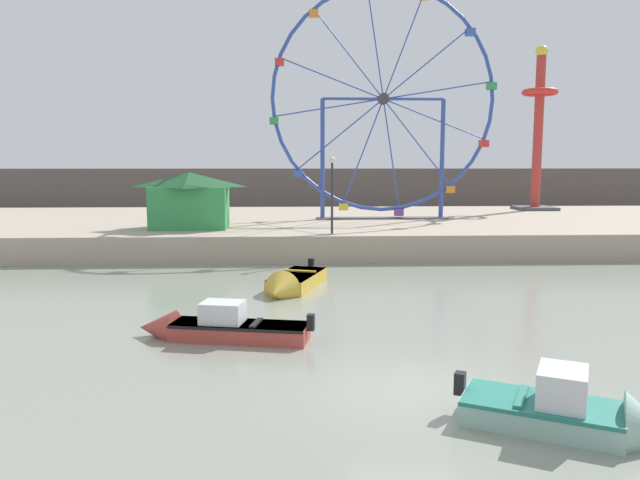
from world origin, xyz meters
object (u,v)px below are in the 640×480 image
Objects in this scene: motorboat_seafoam at (576,414)px; ferris_wheel_blue_frame at (383,102)px; drop_tower_red_tower at (538,130)px; carnival_booth_green_kiosk at (190,199)px; motorboat_mustard_yellow at (291,284)px; motorboat_faded_red at (214,327)px; promenade_lamp_near at (332,183)px.

ferris_wheel_blue_frame is (0.53, 27.94, 8.35)m from motorboat_seafoam.
drop_tower_red_tower is 2.70× the size of carnival_booth_green_kiosk.
motorboat_faded_red is (-2.13, -6.31, 0.05)m from motorboat_mustard_yellow.
drop_tower_red_tower is at bearing -114.54° from motorboat_faded_red.
motorboat_mustard_yellow is 1.24× the size of motorboat_seafoam.
drop_tower_red_tower is (20.78, 28.66, 7.06)m from motorboat_faded_red.
motorboat_faded_red is 14.74m from promenade_lamp_near.
ferris_wheel_blue_frame is 13.72m from carnival_booth_green_kiosk.
motorboat_faded_red is 17.13m from carnival_booth_green_kiosk.
motorboat_mustard_yellow is at bearing -105.68° from promenade_lamp_near.
motorboat_seafoam is at bearing 151.35° from motorboat_faded_red.
drop_tower_red_tower reaches higher than promenade_lamp_near.
motorboat_faded_red reaches higher than motorboat_mustard_yellow.
promenade_lamp_near reaches higher than motorboat_mustard_yellow.
carnival_booth_green_kiosk is 8.21m from promenade_lamp_near.
promenade_lamp_near is at bearing -114.94° from ferris_wheel_blue_frame.
ferris_wheel_blue_frame reaches higher than promenade_lamp_near.
carnival_booth_green_kiosk is 1.17× the size of promenade_lamp_near.
promenade_lamp_near is at bearing -21.89° from carnival_booth_green_kiosk.
motorboat_faded_red is 36.09m from drop_tower_red_tower.
ferris_wheel_blue_frame is at bearing -98.68° from motorboat_faded_red.
carnival_booth_green_kiosk is at bearing -153.47° from drop_tower_red_tower.
carnival_booth_green_kiosk is at bearing 159.09° from promenade_lamp_near.
ferris_wheel_blue_frame reaches higher than drop_tower_red_tower.
promenade_lamp_near reaches higher than carnival_booth_green_kiosk.
motorboat_seafoam is 38.02m from drop_tower_red_tower.
motorboat_mustard_yellow is 11.98m from carnival_booth_green_kiosk.
carnival_booth_green_kiosk is (-5.55, 10.28, 2.67)m from motorboat_mustard_yellow.
promenade_lamp_near is (7.62, -2.91, 0.94)m from carnival_booth_green_kiosk.
motorboat_faded_red is at bearing 0.10° from motorboat_mustard_yellow.
motorboat_mustard_yellow is at bearing -62.62° from carnival_booth_green_kiosk.
promenade_lamp_near is (4.20, 13.67, 3.56)m from motorboat_faded_red.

